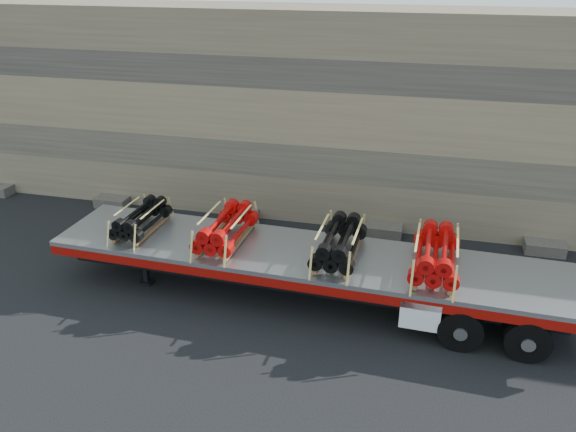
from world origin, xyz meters
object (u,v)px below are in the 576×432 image
bundle_front (141,219)px  bundle_midfront (226,229)px  bundle_rear (436,255)px  bundle_midrear (339,243)px  trailer (303,274)px

bundle_front → bundle_midfront: 2.57m
bundle_rear → bundle_midrear: bearing=180.0°
trailer → bundle_front: size_ratio=7.05×
trailer → bundle_rear: bearing=-0.0°
bundle_midfront → bundle_rear: 5.53m
bundle_midfront → trailer: bearing=-0.0°
bundle_front → trailer: bearing=-0.0°
trailer → bundle_midfront: bearing=180.0°
bundle_front → bundle_midfront: (2.57, -0.09, 0.05)m
trailer → bundle_rear: 3.53m
bundle_rear → trailer: bearing=180.0°
bundle_front → bundle_midrear: bundle_midrear is taller
bundle_front → bundle_midfront: bundle_midfront is taller
trailer → bundle_front: 4.84m
bundle_front → bundle_midfront: bearing=0.0°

